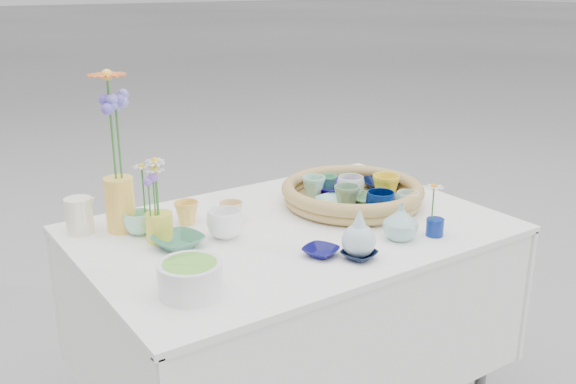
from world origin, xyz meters
TOP-DOWN VIEW (x-y plane):
  - wicker_tray at (0.28, 0.05)m, footprint 0.47×0.47m
  - tray_ceramic_0 at (0.26, 0.15)m, footprint 0.16×0.16m
  - tray_ceramic_1 at (0.44, 0.09)m, footprint 0.15×0.15m
  - tray_ceramic_2 at (0.37, -0.01)m, footprint 0.12×0.12m
  - tray_ceramic_3 at (0.29, -0.00)m, footprint 0.11×0.11m
  - tray_ceramic_4 at (0.21, -0.01)m, footprint 0.10×0.10m
  - tray_ceramic_5 at (0.19, 0.03)m, footprint 0.12×0.12m
  - tray_ceramic_6 at (0.19, 0.14)m, footprint 0.10×0.10m
  - tray_ceramic_7 at (0.29, 0.07)m, footprint 0.11×0.11m
  - tray_ceramic_8 at (0.36, 0.20)m, footprint 0.10×0.10m
  - tray_ceramic_9 at (0.26, -0.11)m, footprint 0.11×0.11m
  - tray_ceramic_10 at (0.14, 0.00)m, footprint 0.12×0.12m
  - tray_ceramic_11 at (0.36, -0.13)m, footprint 0.09×0.09m
  - tray_ceramic_12 at (0.27, 0.17)m, footprint 0.08×0.08m
  - loose_ceramic_0 at (-0.25, 0.20)m, footprint 0.08×0.08m
  - loose_ceramic_1 at (-0.14, 0.13)m, footprint 0.09×0.09m
  - loose_ceramic_2 at (-0.36, 0.05)m, footprint 0.16×0.16m
  - loose_ceramic_3 at (-0.21, 0.04)m, footprint 0.13×0.13m
  - loose_ceramic_4 at (-0.06, -0.22)m, footprint 0.12×0.12m
  - loose_ceramic_5 at (-0.41, 0.20)m, footprint 0.09×0.09m
  - loose_ceramic_6 at (0.01, -0.30)m, footprint 0.11×0.11m
  - fluted_bowl at (-0.45, -0.23)m, footprint 0.19×0.19m
  - bud_vase_paleblue at (0.02, -0.29)m, footprint 0.12×0.12m
  - bud_vase_seafoam at (0.20, -0.26)m, footprint 0.13×0.13m
  - bud_vase_cobalt at (0.31, -0.30)m, footprint 0.06×0.06m
  - single_daisy at (0.29, -0.30)m, footprint 0.07×0.07m
  - tall_vase_yellow at (-0.44, 0.26)m, footprint 0.12×0.12m
  - gerbera at (-0.45, 0.26)m, footprint 0.16×0.16m
  - hydrangea at (-0.43, 0.25)m, footprint 0.11×0.11m
  - white_pitcher at (-0.55, 0.31)m, footprint 0.13×0.11m
  - daisy_cup at (-0.38, 0.12)m, footprint 0.10×0.10m
  - daisy_posy at (-0.39, 0.13)m, footprint 0.09×0.09m

SIDE VIEW (x-z plane):
  - loose_ceramic_6 at x=0.01m, z-range 0.77..0.79m
  - loose_ceramic_4 at x=-0.06m, z-range 0.77..0.79m
  - loose_ceramic_2 at x=-0.36m, z-range 0.77..0.80m
  - bud_vase_cobalt at x=0.31m, z-range 0.77..0.82m
  - tray_ceramic_10 at x=0.14m, z-range 0.78..0.80m
  - tray_ceramic_3 at x=0.29m, z-range 0.78..0.81m
  - tray_ceramic_5 at x=0.19m, z-range 0.78..0.81m
  - tray_ceramic_8 at x=0.36m, z-range 0.78..0.81m
  - loose_ceramic_1 at x=-0.14m, z-range 0.76..0.83m
  - tray_ceramic_1 at x=0.44m, z-range 0.78..0.81m
  - loose_ceramic_5 at x=-0.41m, z-range 0.77..0.83m
  - loose_ceramic_0 at x=-0.25m, z-range 0.77..0.84m
  - tray_ceramic_0 at x=0.26m, z-range 0.78..0.82m
  - wicker_tray at x=0.28m, z-range 0.77..0.84m
  - fluted_bowl at x=-0.45m, z-range 0.77..0.85m
  - daisy_cup at x=-0.38m, z-range 0.77..0.85m
  - loose_ceramic_3 at x=-0.21m, z-range 0.77..0.85m
  - tray_ceramic_12 at x=0.27m, z-range 0.78..0.84m
  - tray_ceramic_11 at x=0.36m, z-range 0.78..0.84m
  - bud_vase_seafoam at x=0.20m, z-range 0.76..0.87m
  - white_pitcher at x=-0.55m, z-range 0.77..0.87m
  - tray_ceramic_7 at x=0.29m, z-range 0.78..0.86m
  - tray_ceramic_9 at x=0.26m, z-range 0.78..0.86m
  - tray_ceramic_6 at x=0.19m, z-range 0.78..0.86m
  - tray_ceramic_4 at x=0.21m, z-range 0.78..0.86m
  - tray_ceramic_2 at x=0.37m, z-range 0.78..0.87m
  - bud_vase_paleblue at x=0.02m, z-range 0.76..0.91m
  - tall_vase_yellow at x=-0.44m, z-range 0.77..0.93m
  - single_daisy at x=0.29m, z-range 0.81..0.93m
  - daisy_posy at x=-0.39m, z-range 0.85..1.01m
  - hydrangea at x=-0.43m, z-range 0.89..1.18m
  - gerbera at x=-0.45m, z-range 0.92..1.24m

